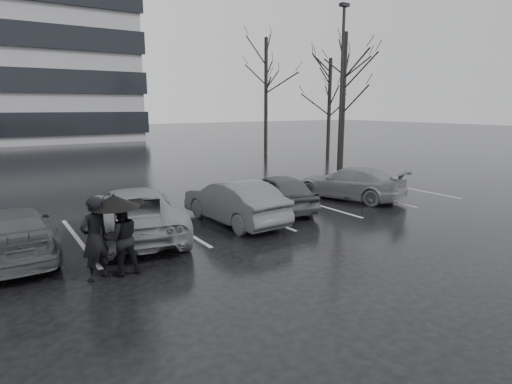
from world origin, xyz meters
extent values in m
plane|color=black|center=(0.00, 0.00, 0.00)|extent=(160.00, 160.00, 0.00)
imported|color=black|center=(1.74, 2.49, 0.65)|extent=(2.17, 4.03, 1.30)
imported|color=#2E2E31|center=(-0.46, 1.83, 0.68)|extent=(1.72, 4.23, 1.36)
imported|color=#545457|center=(-3.55, 2.09, 0.71)|extent=(3.26, 5.43, 1.41)
imported|color=black|center=(-6.56, 1.87, 0.62)|extent=(1.73, 4.26, 1.24)
imported|color=#545457|center=(5.21, 2.46, 0.64)|extent=(3.13, 4.74, 1.28)
imported|color=black|center=(-5.19, -0.54, 0.90)|extent=(0.78, 0.67, 1.81)
imported|color=black|center=(-4.65, -0.55, 0.82)|extent=(0.83, 0.66, 1.64)
cylinder|color=black|center=(-4.75, -0.55, 0.78)|extent=(0.02, 0.02, 1.56)
cone|color=black|center=(-4.75, -0.55, 1.66)|extent=(1.07, 1.07, 0.27)
sphere|color=black|center=(-4.75, -0.55, 1.79)|extent=(0.05, 0.05, 0.05)
cylinder|color=gray|center=(9.02, 7.12, 0.10)|extent=(0.48, 0.48, 0.19)
cylinder|color=black|center=(9.02, 7.12, 4.28)|extent=(0.15, 0.15, 8.56)
cube|color=black|center=(9.02, 7.12, 8.61)|extent=(0.48, 0.29, 0.17)
cube|color=#AFAFB1|center=(-5.00, 2.50, 0.00)|extent=(0.12, 5.00, 0.00)
cube|color=#AFAFB1|center=(-2.20, 2.50, 0.00)|extent=(0.12, 5.00, 0.00)
cube|color=#AFAFB1|center=(0.60, 2.50, 0.00)|extent=(0.12, 5.00, 0.00)
cube|color=#AFAFB1|center=(3.40, 2.50, 0.00)|extent=(0.12, 5.00, 0.00)
cube|color=#AFAFB1|center=(6.20, 2.50, 0.00)|extent=(0.12, 5.00, 0.00)
cube|color=#AFAFB1|center=(9.00, 2.50, 0.00)|extent=(0.12, 5.00, 0.00)
cylinder|color=black|center=(12.00, 10.00, 4.00)|extent=(0.26, 0.26, 8.00)
cylinder|color=black|center=(14.50, 14.00, 3.50)|extent=(0.26, 0.26, 7.00)
cylinder|color=black|center=(11.00, 17.00, 4.25)|extent=(0.26, 0.26, 8.50)
camera|label=1|loc=(-7.00, -9.60, 3.63)|focal=30.00mm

